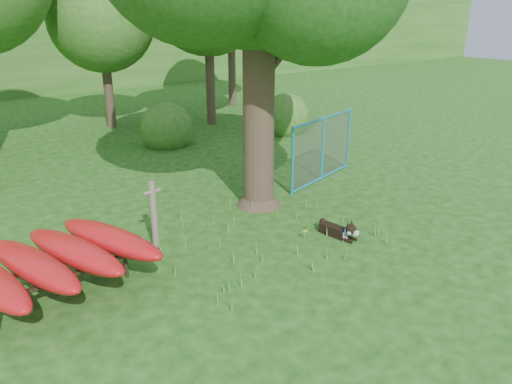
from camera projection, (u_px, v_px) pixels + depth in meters
ground at (284, 261)px, 9.54m from camera, size 80.00×80.00×0.00m
wooden_post at (154, 213)px, 9.82m from camera, size 0.39×0.15×1.41m
kayak_rack at (54, 258)px, 8.20m from camera, size 3.32×2.96×0.89m
husky_dog at (340, 230)px, 10.46m from camera, size 0.36×1.01×0.45m
fence_section at (323, 149)px, 13.68m from camera, size 2.95×0.94×2.98m
wildflower_clump at (305, 232)px, 10.34m from camera, size 0.11×0.11×0.23m
bg_tree_c at (101, 19)px, 18.80m from camera, size 4.00×4.00×6.12m
shrub_right at (285, 133)px, 19.18m from camera, size 1.80×1.80×1.80m
shrub_mid at (168, 145)px, 17.47m from camera, size 1.80×1.80×1.80m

